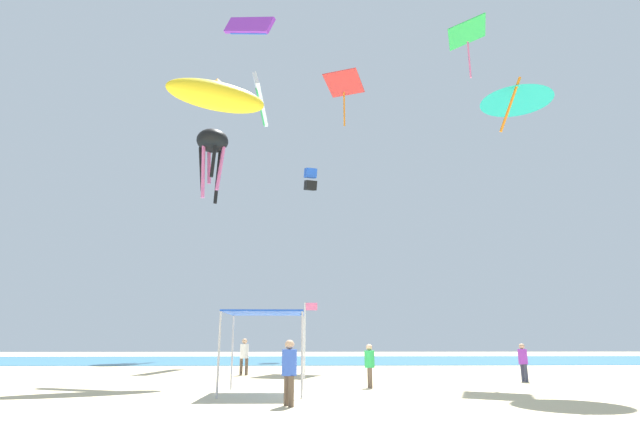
{
  "coord_description": "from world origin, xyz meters",
  "views": [
    {
      "loc": [
        -1.47,
        -16.78,
        1.73
      ],
      "look_at": [
        -0.66,
        15.45,
        9.87
      ],
      "focal_mm": 26.67,
      "sensor_mm": 36.0,
      "label": 1
    }
  ],
  "objects_px": {
    "person_central": "(523,359)",
    "person_near_tent": "(370,362)",
    "kite_inflatable_yellow": "(217,96)",
    "person_leftmost": "(289,367)",
    "banner_flag": "(306,332)",
    "person_rightmost": "(244,354)",
    "kite_parafoil_purple": "(249,26)",
    "kite_box_blue": "(310,179)",
    "kite_delta_teal": "(516,96)",
    "canopy_tent": "(265,317)",
    "kite_diamond_green": "(467,35)",
    "kite_octopus_black": "(212,144)",
    "kite_diamond_red": "(344,86)",
    "kite_parafoil_white": "(261,101)"
  },
  "relations": [
    {
      "from": "kite_inflatable_yellow",
      "to": "kite_diamond_red",
      "type": "distance_m",
      "value": 15.04
    },
    {
      "from": "person_leftmost",
      "to": "kite_diamond_green",
      "type": "xyz_separation_m",
      "value": [
        9.97,
        11.19,
        18.49
      ]
    },
    {
      "from": "kite_inflatable_yellow",
      "to": "kite_diamond_red",
      "type": "height_order",
      "value": "kite_diamond_red"
    },
    {
      "from": "person_central",
      "to": "person_rightmost",
      "type": "height_order",
      "value": "person_rightmost"
    },
    {
      "from": "kite_octopus_black",
      "to": "kite_parafoil_purple",
      "type": "bearing_deg",
      "value": -5.16
    },
    {
      "from": "person_rightmost",
      "to": "kite_parafoil_purple",
      "type": "xyz_separation_m",
      "value": [
        -0.91,
        3.03,
        21.35
      ]
    },
    {
      "from": "kite_box_blue",
      "to": "kite_octopus_black",
      "type": "bearing_deg",
      "value": 161.59
    },
    {
      "from": "kite_box_blue",
      "to": "person_central",
      "type": "bearing_deg",
      "value": -84.53
    },
    {
      "from": "person_leftmost",
      "to": "banner_flag",
      "type": "xyz_separation_m",
      "value": [
        0.43,
        9.13,
        1.06
      ]
    },
    {
      "from": "person_near_tent",
      "to": "person_rightmost",
      "type": "height_order",
      "value": "person_rightmost"
    },
    {
      "from": "person_leftmost",
      "to": "kite_parafoil_purple",
      "type": "distance_m",
      "value": 26.14
    },
    {
      "from": "banner_flag",
      "to": "kite_octopus_black",
      "type": "bearing_deg",
      "value": 113.76
    },
    {
      "from": "person_near_tent",
      "to": "kite_diamond_green",
      "type": "height_order",
      "value": "kite_diamond_green"
    },
    {
      "from": "person_central",
      "to": "kite_diamond_green",
      "type": "height_order",
      "value": "kite_diamond_green"
    },
    {
      "from": "person_central",
      "to": "kite_box_blue",
      "type": "xyz_separation_m",
      "value": [
        -9.03,
        23.16,
        16.04
      ]
    },
    {
      "from": "canopy_tent",
      "to": "kite_box_blue",
      "type": "relative_size",
      "value": 1.15
    },
    {
      "from": "banner_flag",
      "to": "kite_box_blue",
      "type": "xyz_separation_m",
      "value": [
        0.23,
        21.41,
        14.89
      ]
    },
    {
      "from": "kite_octopus_black",
      "to": "kite_diamond_red",
      "type": "height_order",
      "value": "kite_octopus_black"
    },
    {
      "from": "canopy_tent",
      "to": "person_central",
      "type": "xyz_separation_m",
      "value": [
        10.66,
        4.22,
        -1.57
      ]
    },
    {
      "from": "person_rightmost",
      "to": "person_central",
      "type": "bearing_deg",
      "value": -172.53
    },
    {
      "from": "kite_octopus_black",
      "to": "person_rightmost",
      "type": "bearing_deg",
      "value": -5.48
    },
    {
      "from": "canopy_tent",
      "to": "kite_diamond_red",
      "type": "relative_size",
      "value": 0.69
    },
    {
      "from": "person_leftmost",
      "to": "banner_flag",
      "type": "height_order",
      "value": "banner_flag"
    },
    {
      "from": "canopy_tent",
      "to": "person_rightmost",
      "type": "height_order",
      "value": "canopy_tent"
    },
    {
      "from": "kite_inflatable_yellow",
      "to": "person_leftmost",
      "type": "bearing_deg",
      "value": 91.49
    },
    {
      "from": "person_central",
      "to": "person_near_tent",
      "type": "bearing_deg",
      "value": -76.13
    },
    {
      "from": "canopy_tent",
      "to": "kite_diamond_green",
      "type": "bearing_deg",
      "value": 36.31
    },
    {
      "from": "kite_box_blue",
      "to": "kite_diamond_red",
      "type": "relative_size",
      "value": 0.6
    },
    {
      "from": "kite_octopus_black",
      "to": "kite_delta_teal",
      "type": "xyz_separation_m",
      "value": [
        18.82,
        -25.69,
        -8.52
      ]
    },
    {
      "from": "person_near_tent",
      "to": "person_leftmost",
      "type": "bearing_deg",
      "value": 148.26
    },
    {
      "from": "person_near_tent",
      "to": "kite_inflatable_yellow",
      "type": "bearing_deg",
      "value": 55.82
    },
    {
      "from": "banner_flag",
      "to": "kite_inflatable_yellow",
      "type": "height_order",
      "value": "kite_inflatable_yellow"
    },
    {
      "from": "kite_inflatable_yellow",
      "to": "kite_parafoil_white",
      "type": "relative_size",
      "value": 1.08
    },
    {
      "from": "person_central",
      "to": "kite_inflatable_yellow",
      "type": "relative_size",
      "value": 0.28
    },
    {
      "from": "canopy_tent",
      "to": "kite_delta_teal",
      "type": "xyz_separation_m",
      "value": [
        10.6,
        2.14,
        9.7
      ]
    },
    {
      "from": "kite_octopus_black",
      "to": "kite_box_blue",
      "type": "bearing_deg",
      "value": 63.52
    },
    {
      "from": "person_leftmost",
      "to": "person_central",
      "type": "bearing_deg",
      "value": 101.88
    },
    {
      "from": "kite_parafoil_purple",
      "to": "kite_parafoil_white",
      "type": "bearing_deg",
      "value": 121.88
    },
    {
      "from": "person_leftmost",
      "to": "canopy_tent",
      "type": "bearing_deg",
      "value": 171.59
    },
    {
      "from": "kite_box_blue",
      "to": "kite_delta_teal",
      "type": "relative_size",
      "value": 0.57
    },
    {
      "from": "canopy_tent",
      "to": "person_central",
      "type": "relative_size",
      "value": 1.78
    },
    {
      "from": "kite_diamond_green",
      "to": "kite_octopus_black",
      "type": "xyz_separation_m",
      "value": [
        -19.16,
        19.79,
        1.21
      ]
    },
    {
      "from": "kite_parafoil_white",
      "to": "kite_parafoil_purple",
      "type": "bearing_deg",
      "value": -174.57
    },
    {
      "from": "kite_parafoil_purple",
      "to": "kite_delta_teal",
      "type": "distance_m",
      "value": 19.14
    },
    {
      "from": "person_near_tent",
      "to": "person_rightmost",
      "type": "xyz_separation_m",
      "value": [
        -5.53,
        6.62,
        0.13
      ]
    },
    {
      "from": "person_leftmost",
      "to": "banner_flag",
      "type": "bearing_deg",
      "value": 151.9
    },
    {
      "from": "banner_flag",
      "to": "kite_parafoil_white",
      "type": "relative_size",
      "value": 0.67
    },
    {
      "from": "kite_diamond_green",
      "to": "kite_octopus_black",
      "type": "height_order",
      "value": "kite_octopus_black"
    },
    {
      "from": "kite_parafoil_purple",
      "to": "kite_diamond_green",
      "type": "bearing_deg",
      "value": 17.29
    },
    {
      "from": "banner_flag",
      "to": "kite_delta_teal",
      "type": "height_order",
      "value": "kite_delta_teal"
    }
  ]
}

